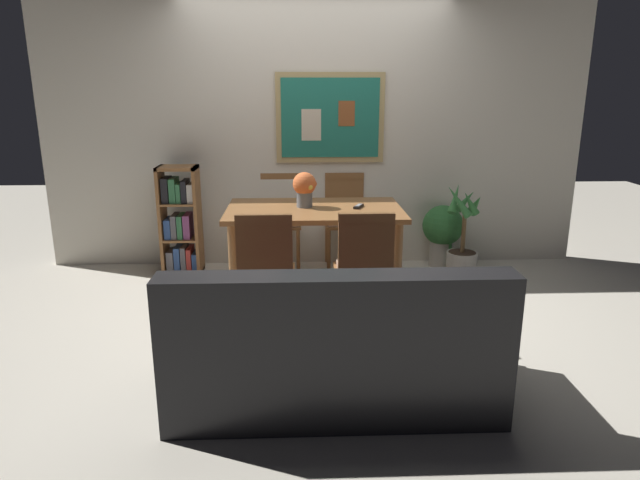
{
  "coord_description": "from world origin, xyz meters",
  "views": [
    {
      "loc": [
        -0.17,
        -4.13,
        1.73
      ],
      "look_at": [
        -0.01,
        -0.24,
        0.65
      ],
      "focal_mm": 31.25,
      "sensor_mm": 36.0,
      "label": 1
    }
  ],
  "objects_px": {
    "bookshelf": "(181,224)",
    "flower_vase": "(305,187)",
    "potted_ivy": "(443,231)",
    "potted_palm": "(462,245)",
    "dining_chair_near_right": "(364,262)",
    "leather_couch": "(333,350)",
    "dining_table": "(314,220)",
    "dining_chair_near_left": "(266,263)",
    "dining_chair_far_right": "(345,212)",
    "tv_remote": "(359,206)",
    "dining_chair_far_left": "(280,212)"
  },
  "relations": [
    {
      "from": "flower_vase",
      "to": "tv_remote",
      "type": "distance_m",
      "value": 0.47
    },
    {
      "from": "dining_chair_far_right",
      "to": "potted_palm",
      "type": "height_order",
      "value": "dining_chair_far_right"
    },
    {
      "from": "leather_couch",
      "to": "bookshelf",
      "type": "distance_m",
      "value": 2.64
    },
    {
      "from": "dining_table",
      "to": "tv_remote",
      "type": "relative_size",
      "value": 9.01
    },
    {
      "from": "dining_chair_far_right",
      "to": "potted_ivy",
      "type": "bearing_deg",
      "value": -4.34
    },
    {
      "from": "dining_chair_far_left",
      "to": "dining_chair_near_right",
      "type": "distance_m",
      "value": 1.73
    },
    {
      "from": "dining_table",
      "to": "leather_couch",
      "type": "bearing_deg",
      "value": -88.25
    },
    {
      "from": "potted_ivy",
      "to": "flower_vase",
      "type": "relative_size",
      "value": 2.1
    },
    {
      "from": "dining_chair_far_left",
      "to": "dining_chair_near_right",
      "type": "xyz_separation_m",
      "value": [
        0.63,
        -1.61,
        0.0
      ]
    },
    {
      "from": "dining_chair_near_right",
      "to": "dining_chair_near_left",
      "type": "bearing_deg",
      "value": -179.06
    },
    {
      "from": "dining_chair_far_left",
      "to": "bookshelf",
      "type": "bearing_deg",
      "value": -167.71
    },
    {
      "from": "dining_chair_near_right",
      "to": "potted_palm",
      "type": "relative_size",
      "value": 1.03
    },
    {
      "from": "bookshelf",
      "to": "flower_vase",
      "type": "height_order",
      "value": "flower_vase"
    },
    {
      "from": "dining_table",
      "to": "potted_ivy",
      "type": "xyz_separation_m",
      "value": [
        1.28,
        0.74,
        -0.3
      ]
    },
    {
      "from": "dining_chair_far_left",
      "to": "potted_ivy",
      "type": "bearing_deg",
      "value": -3.16
    },
    {
      "from": "dining_table",
      "to": "leather_couch",
      "type": "distance_m",
      "value": 1.71
    },
    {
      "from": "potted_ivy",
      "to": "potted_palm",
      "type": "height_order",
      "value": "potted_palm"
    },
    {
      "from": "potted_palm",
      "to": "dining_table",
      "type": "bearing_deg",
      "value": -163.16
    },
    {
      "from": "dining_chair_near_left",
      "to": "potted_ivy",
      "type": "height_order",
      "value": "dining_chair_near_left"
    },
    {
      "from": "dining_chair_far_left",
      "to": "flower_vase",
      "type": "height_order",
      "value": "flower_vase"
    },
    {
      "from": "leather_couch",
      "to": "potted_ivy",
      "type": "relative_size",
      "value": 2.96
    },
    {
      "from": "bookshelf",
      "to": "dining_chair_far_right",
      "type": "bearing_deg",
      "value": 6.87
    },
    {
      "from": "leather_couch",
      "to": "dining_table",
      "type": "bearing_deg",
      "value": 91.75
    },
    {
      "from": "dining_chair_near_left",
      "to": "dining_chair_near_right",
      "type": "distance_m",
      "value": 0.69
    },
    {
      "from": "bookshelf",
      "to": "leather_couch",
      "type": "bearing_deg",
      "value": -60.69
    },
    {
      "from": "dining_chair_near_left",
      "to": "flower_vase",
      "type": "relative_size",
      "value": 3.13
    },
    {
      "from": "dining_chair_near_right",
      "to": "leather_couch",
      "type": "height_order",
      "value": "dining_chair_near_right"
    },
    {
      "from": "dining_table",
      "to": "dining_chair_far_left",
      "type": "xyz_separation_m",
      "value": [
        -0.31,
        0.83,
        -0.12
      ]
    },
    {
      "from": "dining_chair_near_left",
      "to": "tv_remote",
      "type": "xyz_separation_m",
      "value": [
        0.73,
        0.79,
        0.23
      ]
    },
    {
      "from": "dining_chair_far_left",
      "to": "potted_palm",
      "type": "xyz_separation_m",
      "value": [
        1.7,
        -0.41,
        -0.23
      ]
    },
    {
      "from": "dining_table",
      "to": "dining_chair_far_right",
      "type": "relative_size",
      "value": 1.59
    },
    {
      "from": "dining_chair_near_right",
      "to": "potted_palm",
      "type": "xyz_separation_m",
      "value": [
        1.06,
        1.2,
        -0.23
      ]
    },
    {
      "from": "dining_chair_near_right",
      "to": "bookshelf",
      "type": "height_order",
      "value": "bookshelf"
    },
    {
      "from": "potted_palm",
      "to": "flower_vase",
      "type": "relative_size",
      "value": 3.05
    },
    {
      "from": "dining_chair_far_right",
      "to": "tv_remote",
      "type": "xyz_separation_m",
      "value": [
        0.05,
        -0.81,
        0.23
      ]
    },
    {
      "from": "dining_chair_near_left",
      "to": "flower_vase",
      "type": "bearing_deg",
      "value": 71.3
    },
    {
      "from": "dining_table",
      "to": "bookshelf",
      "type": "xyz_separation_m",
      "value": [
        -1.24,
        0.63,
        -0.17
      ]
    },
    {
      "from": "bookshelf",
      "to": "flower_vase",
      "type": "relative_size",
      "value": 3.52
    },
    {
      "from": "flower_vase",
      "to": "leather_couch",
      "type": "bearing_deg",
      "value": -85.7
    },
    {
      "from": "leather_couch",
      "to": "bookshelf",
      "type": "bearing_deg",
      "value": 119.31
    },
    {
      "from": "dining_chair_near_right",
      "to": "potted_ivy",
      "type": "relative_size",
      "value": 1.49
    },
    {
      "from": "dining_chair_far_right",
      "to": "bookshelf",
      "type": "xyz_separation_m",
      "value": [
        -1.56,
        -0.19,
        -0.05
      ]
    },
    {
      "from": "dining_chair_far_left",
      "to": "dining_chair_near_right",
      "type": "relative_size",
      "value": 1.0
    },
    {
      "from": "potted_ivy",
      "to": "leather_couch",
      "type": "bearing_deg",
      "value": -117.04
    },
    {
      "from": "dining_table",
      "to": "potted_palm",
      "type": "height_order",
      "value": "potted_palm"
    },
    {
      "from": "dining_chair_far_right",
      "to": "dining_chair_far_left",
      "type": "bearing_deg",
      "value": 178.66
    },
    {
      "from": "dining_chair_near_left",
      "to": "dining_chair_far_right",
      "type": "bearing_deg",
      "value": 66.86
    },
    {
      "from": "dining_chair_far_left",
      "to": "potted_palm",
      "type": "relative_size",
      "value": 1.03
    },
    {
      "from": "leather_couch",
      "to": "potted_palm",
      "type": "distance_m",
      "value": 2.48
    },
    {
      "from": "flower_vase",
      "to": "dining_chair_far_right",
      "type": "bearing_deg",
      "value": 62.28
    }
  ]
}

